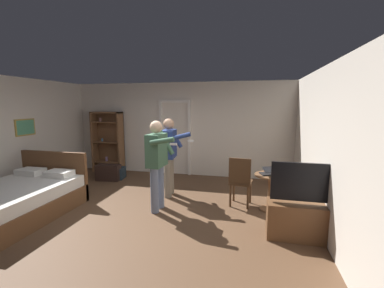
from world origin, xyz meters
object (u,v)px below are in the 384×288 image
(bookshelf, at_px, (108,139))
(suitcase_dark, at_px, (116,173))
(bottle_on_table, at_px, (279,170))
(bed, at_px, (19,199))
(side_table, at_px, (270,186))
(laptop, at_px, (270,172))
(suitcase_small, at_px, (108,172))
(person_blue_shirt, at_px, (157,159))
(wooden_chair, at_px, (240,180))
(tv_flatscreen, at_px, (303,217))
(person_striped_shirt, at_px, (169,151))

(bookshelf, relative_size, suitcase_dark, 3.98)
(bookshelf, bearing_deg, bottle_on_table, -23.38)
(bed, relative_size, side_table, 2.90)
(laptop, bearing_deg, suitcase_small, 164.65)
(bed, xyz_separation_m, suitcase_dark, (0.50, 2.54, -0.15))
(suitcase_dark, bearing_deg, person_blue_shirt, -51.62)
(bookshelf, height_order, wooden_chair, bookshelf)
(tv_flatscreen, xyz_separation_m, bottle_on_table, (-0.28, 0.92, 0.46))
(suitcase_small, bearing_deg, tv_flatscreen, -29.78)
(bookshelf, bearing_deg, person_striped_shirt, -33.38)
(bottle_on_table, distance_m, suitcase_small, 4.40)
(laptop, distance_m, suitcase_small, 4.23)
(person_blue_shirt, height_order, suitcase_dark, person_blue_shirt)
(bottle_on_table, relative_size, person_striped_shirt, 0.15)
(side_table, distance_m, suitcase_small, 4.21)
(side_table, relative_size, laptop, 1.69)
(bottle_on_table, bearing_deg, laptop, 165.89)
(suitcase_dark, bearing_deg, side_table, -26.48)
(tv_flatscreen, xyz_separation_m, suitcase_small, (-4.48, 2.07, -0.14))
(bed, bearing_deg, tv_flatscreen, 3.19)
(tv_flatscreen, relative_size, wooden_chair, 1.18)
(bookshelf, height_order, tv_flatscreen, bookshelf)
(bottle_on_table, height_order, wooden_chair, wooden_chair)
(bottle_on_table, distance_m, person_blue_shirt, 2.26)
(laptop, distance_m, wooden_chair, 0.59)
(bed, bearing_deg, person_striped_shirt, 34.33)
(laptop, distance_m, person_striped_shirt, 2.14)
(person_blue_shirt, bearing_deg, bottle_on_table, 10.22)
(suitcase_dark, relative_size, suitcase_small, 0.73)
(tv_flatscreen, relative_size, bottle_on_table, 4.49)
(bed, bearing_deg, laptop, 15.51)
(side_table, distance_m, suitcase_dark, 4.17)
(bed, relative_size, bookshelf, 1.13)
(tv_flatscreen, bearing_deg, bottle_on_table, 106.99)
(laptop, xyz_separation_m, bottle_on_table, (0.16, -0.04, 0.06))
(tv_flatscreen, bearing_deg, laptop, 114.49)
(bed, height_order, wooden_chair, bed)
(person_blue_shirt, bearing_deg, tv_flatscreen, -11.79)
(side_table, bearing_deg, wooden_chair, 174.15)
(bed, xyz_separation_m, tv_flatscreen, (4.88, 0.27, 0.05))
(person_striped_shirt, bearing_deg, person_blue_shirt, -88.07)
(side_table, distance_m, person_blue_shirt, 2.20)
(side_table, bearing_deg, person_blue_shirt, -166.99)
(wooden_chair, relative_size, suitcase_small, 1.60)
(suitcase_dark, bearing_deg, tv_flatscreen, -36.11)
(bookshelf, height_order, laptop, bookshelf)
(person_blue_shirt, distance_m, suitcase_small, 2.64)
(bed, height_order, suitcase_small, bed)
(laptop, relative_size, suitcase_small, 0.67)
(tv_flatscreen, xyz_separation_m, person_striped_shirt, (-2.53, 1.34, 0.65))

